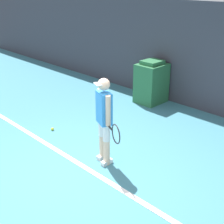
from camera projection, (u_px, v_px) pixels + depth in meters
The scene contains 6 objects.
ground_plane at pixel (81, 172), 5.67m from camera, with size 24.00×24.00×0.00m, color teal.
back_wall at pixel (207, 59), 7.82m from camera, with size 24.00×0.10×2.75m.
court_baseline at pixel (86, 168), 5.75m from camera, with size 21.60×0.10×0.01m.
tennis_player at pixel (104, 118), 5.62m from camera, with size 0.90×0.45×1.66m.
tennis_ball at pixel (52, 129), 7.20m from camera, with size 0.07×0.07×0.07m.
covered_chair at pixel (151, 82), 8.68m from camera, with size 0.67×0.79×1.20m.
Camera 1 is at (3.80, -2.96, 3.23)m, focal length 50.00 mm.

